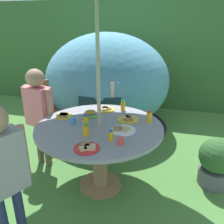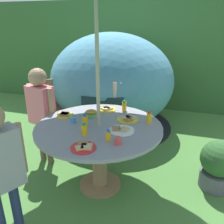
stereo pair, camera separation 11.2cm
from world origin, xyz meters
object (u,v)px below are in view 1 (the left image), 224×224
Objects in this scene: wooden_chair at (58,106)px; plate_mid_right at (123,130)px; dome_tent at (107,82)px; child_in_grey_shirt at (1,164)px; child_in_pink_shirt at (38,106)px; plate_near_left at (106,109)px; plate_far_right at (87,148)px; cup_far at (121,141)px; snack_bowl at (90,114)px; plate_mid_left at (64,115)px; juice_bottle_front_edge at (149,117)px; cup_near at (73,121)px; child_in_white_shirt at (114,95)px; juice_bottle_back_edge at (111,136)px; juice_bottle_near_right at (123,106)px; juice_bottle_far_left at (86,121)px; garden_table at (100,139)px; plate_center_front at (128,119)px; juice_bottle_center_back at (86,130)px; potted_plant at (217,161)px.

wooden_chair is 1.61m from plate_mid_right.
child_in_grey_shirt is (-0.08, -2.53, 0.00)m from dome_tent.
plate_near_left is (0.77, 0.20, -0.03)m from child_in_pink_shirt.
plate_far_right is 0.30m from cup_far.
snack_bowl reaches higher than plate_mid_left.
cup_near is (-0.76, -0.22, -0.03)m from juice_bottle_front_edge.
child_in_white_shirt is at bearing 92.81° from plate_near_left.
child_in_white_shirt is 1.91m from child_in_grey_shirt.
wooden_chair reaches higher than juice_bottle_back_edge.
dome_tent is 2.07m from cup_far.
child_in_pink_shirt is 1.00× the size of child_in_grey_shirt.
juice_bottle_far_left is (-0.27, -0.54, 0.00)m from juice_bottle_near_right.
child_in_white_shirt is 1.10m from plate_mid_right.
garden_table is 0.38m from plate_center_front.
child_in_grey_shirt is 9.76× the size of juice_bottle_far_left.
juice_bottle_center_back is (-0.05, -0.24, 0.21)m from garden_table.
plate_mid_left is 0.77m from juice_bottle_back_edge.
cup_far is at bearing -64.93° from plate_near_left.
potted_plant is 1.21m from juice_bottle_near_right.
child_in_pink_shirt is 5.01× the size of plate_mid_right.
juice_bottle_back_edge is (0.25, -0.72, 0.04)m from plate_near_left.
child_in_grey_shirt is 19.59× the size of cup_far.
dome_tent is 2.53m from child_in_grey_shirt.
juice_bottle_far_left is (0.84, -1.03, 0.27)m from wooden_chair.
plate_far_right is at bearing -68.25° from juice_bottle_center_back.
juice_bottle_back_edge is at bearing -148.32° from potted_plant.
juice_bottle_back_edge reaches higher than snack_bowl.
juice_bottle_back_edge is at bearing -32.14° from plate_mid_left.
plate_mid_left is 0.77m from plate_far_right.
dome_tent is 11.18× the size of plate_near_left.
garden_table is 1.02m from child_in_grey_shirt.
plate_near_left is at bearing 109.47° from juice_bottle_back_edge.
juice_bottle_near_right is (1.11, -0.49, 0.27)m from wooden_chair.
plate_far_right reaches higher than garden_table.
cup_far reaches higher than garden_table.
juice_bottle_far_left reaches higher than plate_mid_right.
juice_bottle_far_left is at bearing -95.53° from wooden_chair.
wooden_chair is at bearing 164.46° from potted_plant.
child_in_grey_shirt is at bearing -121.84° from juice_bottle_center_back.
wooden_chair is 8.87× the size of juice_bottle_back_edge.
wooden_chair is at bearing 149.54° from plate_near_left.
plate_center_front is (0.25, 0.22, 0.17)m from garden_table.
juice_bottle_far_left is at bearing 111.60° from juice_bottle_center_back.
wooden_chair is at bearing 124.78° from cup_near.
juice_bottle_back_edge is at bearing -86.09° from juice_bottle_near_right.
plate_mid_right is 0.26m from cup_far.
juice_bottle_front_edge reaches higher than snack_bowl.
juice_bottle_center_back is at bearing -97.88° from wooden_chair.
cup_far is (0.29, -0.32, 0.19)m from garden_table.
wooden_chair is 4.27× the size of plate_far_right.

